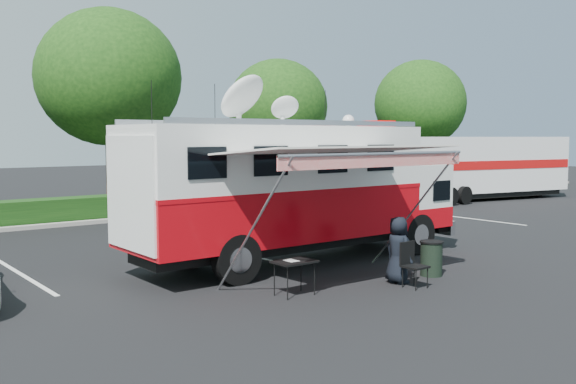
% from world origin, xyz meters
% --- Properties ---
extents(ground_plane, '(120.00, 120.00, 0.00)m').
position_xyz_m(ground_plane, '(0.00, 0.00, 0.00)').
color(ground_plane, black).
rests_on(ground_plane, ground).
extents(back_border, '(60.00, 6.14, 8.87)m').
position_xyz_m(back_border, '(1.14, 12.90, 5.00)').
color(back_border, '#9E998E').
rests_on(back_border, ground_plane).
extents(stall_lines, '(24.12, 5.50, 0.01)m').
position_xyz_m(stall_lines, '(-0.50, 3.00, 0.00)').
color(stall_lines, silver).
rests_on(stall_lines, ground_plane).
extents(command_truck, '(9.92, 2.73, 4.76)m').
position_xyz_m(command_truck, '(-0.09, -0.00, 2.04)').
color(command_truck, black).
rests_on(command_truck, ground_plane).
extents(awning, '(5.41, 2.79, 3.27)m').
position_xyz_m(awning, '(-0.97, -2.83, 3.07)').
color(awning, silver).
rests_on(awning, ground_plane).
extents(person, '(0.55, 0.80, 1.58)m').
position_xyz_m(person, '(0.26, -3.39, 0.00)').
color(person, black).
rests_on(person, ground_plane).
extents(folding_table, '(0.91, 0.64, 0.77)m').
position_xyz_m(folding_table, '(-2.39, -2.82, 0.72)').
color(folding_table, black).
rests_on(folding_table, ground_plane).
extents(folding_chair, '(0.51, 0.53, 1.04)m').
position_xyz_m(folding_chair, '(0.20, -3.85, 0.62)').
color(folding_chair, black).
rests_on(folding_chair, ground_plane).
extents(trash_bin, '(0.58, 0.58, 0.87)m').
position_xyz_m(trash_bin, '(1.52, -3.35, 0.44)').
color(trash_bin, black).
rests_on(trash_bin, ground_plane).
extents(semi_trailer, '(11.29, 4.39, 3.41)m').
position_xyz_m(semi_trailer, '(18.52, 7.52, 1.80)').
color(semi_trailer, silver).
rests_on(semi_trailer, ground_plane).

